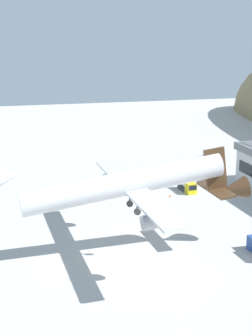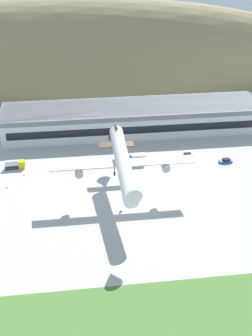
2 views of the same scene
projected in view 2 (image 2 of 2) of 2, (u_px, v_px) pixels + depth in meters
ground_plane at (143, 204)px, 134.93m from camera, size 407.86×407.86×0.00m
grass_strip_foreground at (180, 324)px, 95.51m from camera, size 367.08×25.52×0.08m
hill_backdrop at (60, 86)px, 227.91m from camera, size 302.62×51.54×83.05m
terminal_building at (132, 117)px, 178.62m from camera, size 98.45×21.36×9.96m
cargo_airplane at (123, 162)px, 131.76m from camera, size 41.41×44.30×10.25m
service_car_0 at (187, 156)px, 160.74m from camera, size 4.58×1.79×1.60m
service_car_2 at (226, 161)px, 157.47m from camera, size 4.46×2.05×1.44m
fuel_truck at (15, 164)px, 153.41m from camera, size 6.63×2.61×3.03m
box_truck at (135, 159)px, 156.46m from camera, size 7.22×2.63×3.31m
traffic_cone_0 at (7, 187)px, 142.95m from camera, size 0.52×0.52×0.58m
traffic_cone_1 at (24, 175)px, 149.72m from camera, size 0.52×0.52×0.58m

